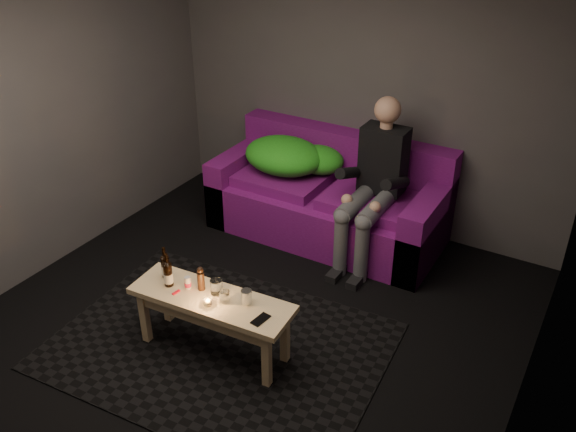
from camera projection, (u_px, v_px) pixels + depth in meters
The scene contains 17 objects.
floor at pixel (231, 341), 4.61m from camera, with size 4.50×4.50×0.00m, color black.
room at pixel (259, 116), 4.15m from camera, with size 4.50×4.50×4.50m.
rug at pixel (219, 346), 4.56m from camera, with size 2.40×1.75×0.01m, color black.
sofa at pixel (330, 200), 5.86m from camera, with size 2.18×0.98×0.94m.
green_blanket at pixel (291, 156), 5.86m from camera, with size 0.96×0.66×0.33m.
person at pixel (374, 181), 5.29m from camera, with size 0.39×0.91×1.46m.
coffee_table at pixel (212, 307), 4.32m from camera, with size 1.22×0.46×0.49m.
beer_bottle_a at pixel (165, 266), 4.45m from camera, with size 0.06×0.06×0.25m.
beer_bottle_b at pixel (168, 274), 4.36m from camera, with size 0.07×0.07×0.27m.
salt_shaker at pixel (188, 283), 4.35m from camera, with size 0.04×0.04×0.09m, color silver.
pepper_mill at pixel (201, 281), 4.33m from camera, with size 0.05×0.05×0.14m, color black.
tumbler_back at pixel (216, 287), 4.30m from camera, with size 0.09×0.09×0.11m, color white.
tealight at pixel (208, 302), 4.19m from camera, with size 0.06×0.06×0.05m.
tumbler_front at pixel (225, 296), 4.21m from camera, with size 0.07×0.07×0.09m, color white.
steel_cup at pixel (246, 297), 4.20m from camera, with size 0.08×0.08×0.10m, color silver.
smartphone at pixel (261, 319), 4.06m from camera, with size 0.07×0.14×0.01m, color black.
red_lighter at pixel (176, 292), 4.32m from camera, with size 0.02×0.07×0.01m, color red.
Camera 1 is at (2.17, -2.84, 3.10)m, focal length 38.00 mm.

